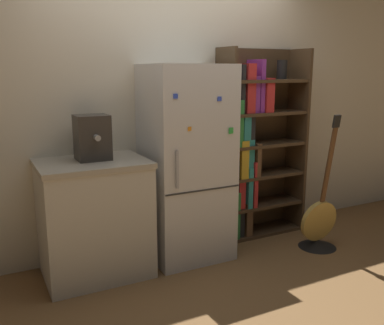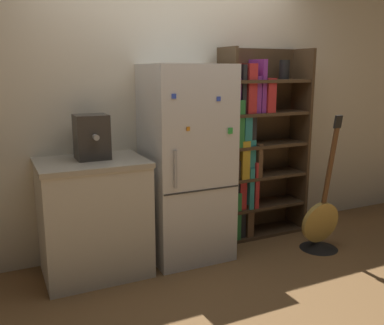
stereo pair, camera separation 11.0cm
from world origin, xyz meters
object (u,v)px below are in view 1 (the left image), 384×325
bookshelf (250,148)px  espresso_machine (92,137)px  refrigerator (186,163)px  guitar (319,229)px

bookshelf → espresso_machine: bookshelf is taller
refrigerator → bookshelf: 0.79m
guitar → refrigerator: bearing=159.8°
refrigerator → espresso_machine: size_ratio=4.79×
refrigerator → guitar: size_ratio=1.34×
refrigerator → espresso_machine: refrigerator is taller
refrigerator → guitar: 1.40m
espresso_machine → guitar: size_ratio=0.28×
espresso_machine → guitar: (1.95, -0.48, -0.94)m
bookshelf → espresso_machine: 1.59m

